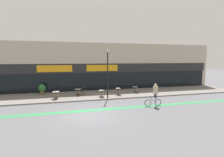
{
  "coord_description": "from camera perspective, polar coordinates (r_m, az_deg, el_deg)",
  "views": [
    {
      "loc": [
        -1.77,
        -13.16,
        4.29
      ],
      "look_at": [
        3.15,
        5.25,
        2.19
      ],
      "focal_mm": 28.0,
      "sensor_mm": 36.0,
      "label": 1
    }
  ],
  "objects": [
    {
      "name": "cyclist_0",
      "position": [
        16.48,
        13.84,
        -4.61
      ],
      "size": [
        1.63,
        0.51,
        2.07
      ],
      "rotation": [
        0.0,
        0.0,
        3.09
      ],
      "color": "black",
      "rests_on": "ground"
    },
    {
      "name": "bistro_table_2",
      "position": [
        19.72,
        -3.47,
        -4.45
      ],
      "size": [
        0.62,
        0.62,
        0.71
      ],
      "color": "black",
      "rests_on": "sidewalk_slab"
    },
    {
      "name": "sidewalk_slab",
      "position": [
        20.92,
        -9.83,
        -5.47
      ],
      "size": [
        40.0,
        5.5,
        0.12
      ],
      "primitive_type": "cube",
      "color": "slate",
      "rests_on": "ground"
    },
    {
      "name": "lamp_post",
      "position": [
        18.71,
        -1.44,
        2.69
      ],
      "size": [
        0.26,
        0.26,
        5.19
      ],
      "color": "black",
      "rests_on": "sidewalk_slab"
    },
    {
      "name": "bistro_table_0",
      "position": [
        19.63,
        -17.85,
        -4.7
      ],
      "size": [
        0.73,
        0.73,
        0.74
      ],
      "color": "black",
      "rests_on": "sidewalk_slab"
    },
    {
      "name": "cafe_chair_1_side",
      "position": [
        20.88,
        -9.38,
        -3.87
      ],
      "size": [
        0.59,
        0.43,
        0.9
      ],
      "rotation": [
        0.0,
        0.0,
        3.06
      ],
      "color": "#4C3823",
      "rests_on": "sidewalk_slab"
    },
    {
      "name": "cafe_chair_2_near",
      "position": [
        19.11,
        -3.12,
        -4.74
      ],
      "size": [
        0.44,
        0.59,
        0.9
      ],
      "rotation": [
        0.0,
        0.0,
        1.46
      ],
      "color": "#4C3823",
      "rests_on": "sidewalk_slab"
    },
    {
      "name": "bike_lane_stripe",
      "position": [
        15.03,
        -7.69,
        -10.34
      ],
      "size": [
        36.0,
        0.7,
        0.01
      ],
      "primitive_type": "cube",
      "color": "#2D844C",
      "rests_on": "ground"
    },
    {
      "name": "bistro_table_3",
      "position": [
        20.82,
        2.04,
        -3.79
      ],
      "size": [
        0.61,
        0.61,
        0.75
      ],
      "color": "black",
      "rests_on": "sidewalk_slab"
    },
    {
      "name": "cafe_chair_1_near",
      "position": [
        20.22,
        -10.97,
        -4.24
      ],
      "size": [
        0.41,
        0.58,
        0.9
      ],
      "rotation": [
        0.0,
        0.0,
        1.6
      ],
      "color": "#4C3823",
      "rests_on": "sidewalk_slab"
    },
    {
      "name": "cafe_chair_4_near",
      "position": [
        21.77,
        8.11,
        -3.44
      ],
      "size": [
        0.43,
        0.59,
        0.9
      ],
      "rotation": [
        0.0,
        0.0,
        1.48
      ],
      "color": "#4C3823",
      "rests_on": "sidewalk_slab"
    },
    {
      "name": "bistro_table_1",
      "position": [
        20.84,
        -11.1,
        -3.94
      ],
      "size": [
        0.77,
        0.77,
        0.71
      ],
      "color": "black",
      "rests_on": "sidewalk_slab"
    },
    {
      "name": "storefront_facade",
      "position": [
        25.21,
        -10.93,
        3.76
      ],
      "size": [
        40.0,
        4.06,
        6.49
      ],
      "color": "#B2A899",
      "rests_on": "ground"
    },
    {
      "name": "cafe_chair_3_near",
      "position": [
        20.24,
        2.58,
        -4.12
      ],
      "size": [
        0.44,
        0.59,
        0.9
      ],
      "rotation": [
        0.0,
        0.0,
        1.66
      ],
      "color": "#4C3823",
      "rests_on": "sidewalk_slab"
    },
    {
      "name": "ground_plane",
      "position": [
        13.96,
        -7.08,
        -11.66
      ],
      "size": [
        120.0,
        120.0,
        0.0
      ],
      "primitive_type": "plane",
      "color": "#5B5B60"
    },
    {
      "name": "planter_pot",
      "position": [
        22.44,
        -21.86,
        -3.16
      ],
      "size": [
        0.81,
        0.81,
        1.22
      ],
      "color": "brown",
      "rests_on": "sidewalk_slab"
    },
    {
      "name": "cafe_chair_0_near",
      "position": [
        19.02,
        -17.96,
        -5.09
      ],
      "size": [
        0.43,
        0.59,
        0.9
      ],
      "rotation": [
        0.0,
        0.0,
        1.49
      ],
      "color": "#4C3823",
      "rests_on": "sidewalk_slab"
    },
    {
      "name": "bistro_table_4",
      "position": [
        22.34,
        7.49,
        -3.2
      ],
      "size": [
        0.67,
        0.67,
        0.72
      ],
      "color": "black",
      "rests_on": "sidewalk_slab"
    }
  ]
}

